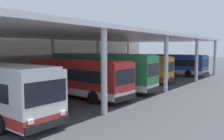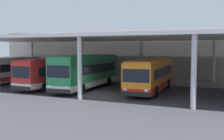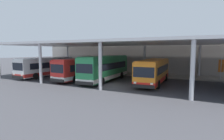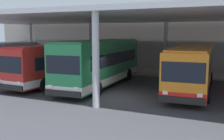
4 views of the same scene
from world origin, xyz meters
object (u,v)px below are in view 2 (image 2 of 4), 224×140
bus_middle_bay (87,71)px  bus_far_bay (151,75)px  bus_nearest_bay (3,70)px  bench_waiting (97,75)px  bus_second_bay (56,72)px

bus_middle_bay → bus_far_bay: (6.73, 0.85, -0.19)m
bus_nearest_bay → bench_waiting: size_ratio=5.87×
bus_nearest_bay → bus_second_bay: (7.32, 0.37, 0.00)m
bus_nearest_bay → bus_middle_bay: bearing=3.7°
bus_nearest_bay → bus_far_bay: (17.80, 1.56, 0.00)m
bus_second_bay → bus_middle_bay: bearing=5.3°
bus_middle_bay → bus_far_bay: 6.78m
bus_second_bay → bus_middle_bay: (3.75, 0.34, 0.19)m
bus_second_bay → bench_waiting: bearing=86.9°
bus_middle_bay → bus_far_bay: bearing=7.2°
bus_second_bay → bench_waiting: size_ratio=5.91×
bus_second_bay → bus_far_bay: size_ratio=1.00×
bus_far_bay → bench_waiting: (-9.99, 7.75, -0.99)m
bus_nearest_bay → bus_second_bay: size_ratio=0.99×
bus_second_bay → bus_nearest_bay: bearing=-177.1°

